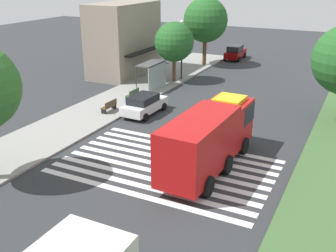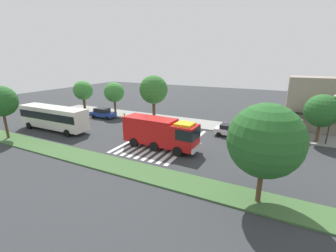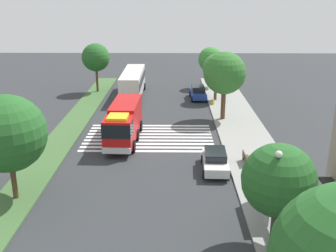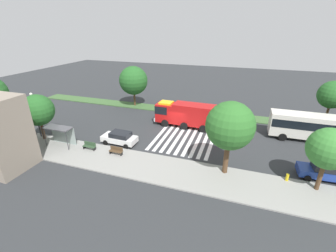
# 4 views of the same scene
# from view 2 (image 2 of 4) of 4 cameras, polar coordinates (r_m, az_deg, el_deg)

# --- Properties ---
(ground_plane) EXTENTS (120.00, 120.00, 0.00)m
(ground_plane) POSITION_cam_2_polar(r_m,az_deg,el_deg) (28.50, 2.39, -4.35)
(ground_plane) COLOR #2D3033
(sidewalk) EXTENTS (60.00, 5.09, 0.14)m
(sidewalk) POSITION_cam_2_polar(r_m,az_deg,el_deg) (36.89, 8.49, 0.47)
(sidewalk) COLOR gray
(sidewalk) RESTS_ON ground_plane
(median_strip) EXTENTS (60.00, 3.00, 0.14)m
(median_strip) POSITION_cam_2_polar(r_m,az_deg,el_deg) (21.72, -7.03, -11.21)
(median_strip) COLOR #3D6033
(median_strip) RESTS_ON ground_plane
(crosswalk) EXTENTS (7.65, 12.47, 0.01)m
(crosswalk) POSITION_cam_2_polar(r_m,az_deg,el_deg) (29.37, -1.38, -3.68)
(crosswalk) COLOR silver
(crosswalk) RESTS_ON ground_plane
(fire_truck) EXTENTS (9.23, 2.97, 3.52)m
(fire_truck) POSITION_cam_2_polar(r_m,az_deg,el_deg) (26.29, -1.55, -1.53)
(fire_truck) COLOR #B71414
(fire_truck) RESTS_ON ground_plane
(parked_car_west) EXTENTS (4.57, 2.24, 1.74)m
(parked_car_west) POSITION_cam_2_polar(r_m,az_deg,el_deg) (42.14, -15.97, 3.16)
(parked_car_west) COLOR navy
(parked_car_west) RESTS_ON ground_plane
(parked_car_mid) EXTENTS (4.52, 2.22, 1.61)m
(parked_car_mid) POSITION_cam_2_polar(r_m,az_deg,el_deg) (31.92, 15.53, -1.06)
(parked_car_mid) COLOR silver
(parked_car_mid) RESTS_ON ground_plane
(transit_bus) EXTENTS (11.55, 2.88, 3.47)m
(transit_bus) POSITION_cam_2_polar(r_m,az_deg,el_deg) (37.06, -26.74, 2.13)
(transit_bus) COLOR silver
(transit_bus) RESTS_ON ground_plane
(bus_stop_shelter) EXTENTS (3.50, 1.40, 2.46)m
(bus_stop_shelter) POSITION_cam_2_polar(r_m,az_deg,el_deg) (33.72, 27.64, 0.41)
(bus_stop_shelter) COLOR #4C4C51
(bus_stop_shelter) RESTS_ON sidewalk
(bench_near_shelter) EXTENTS (1.60, 0.50, 0.90)m
(bench_near_shelter) POSITION_cam_2_polar(r_m,az_deg,el_deg) (34.17, 20.69, -0.82)
(bench_near_shelter) COLOR #2D472D
(bench_near_shelter) RESTS_ON sidewalk
(bench_west_of_shelter) EXTENTS (1.60, 0.50, 0.90)m
(bench_west_of_shelter) POSITION_cam_2_polar(r_m,az_deg,el_deg) (34.68, 14.74, -0.04)
(bench_west_of_shelter) COLOR #4C3823
(bench_west_of_shelter) RESTS_ON sidewalk
(street_lamp) EXTENTS (0.36, 0.36, 6.03)m
(street_lamp) POSITION_cam_2_polar(r_m,az_deg,el_deg) (32.93, 35.68, 2.12)
(street_lamp) COLOR #2D2D30
(street_lamp) RESTS_ON sidewalk
(storefront_building) EXTENTS (8.81, 5.21, 7.67)m
(storefront_building) POSITION_cam_2_polar(r_m,az_deg,el_deg) (39.35, 33.81, 4.48)
(storefront_building) COLOR gray
(storefront_building) RESTS_ON ground_plane
(sidewalk_tree_far_west) EXTENTS (3.71, 3.71, 5.95)m
(sidewalk_tree_far_west) POSITION_cam_2_polar(r_m,az_deg,el_deg) (47.76, -20.47, 8.31)
(sidewalk_tree_far_west) COLOR #513823
(sidewalk_tree_far_west) RESTS_ON sidewalk
(sidewalk_tree_west) EXTENTS (3.57, 3.57, 5.99)m
(sidewalk_tree_west) POSITION_cam_2_polar(r_m,az_deg,el_deg) (42.50, -13.32, 8.17)
(sidewalk_tree_west) COLOR #513823
(sidewalk_tree_west) RESTS_ON sidewalk
(sidewalk_tree_center) EXTENTS (4.61, 4.61, 7.46)m
(sidewalk_tree_center) POSITION_cam_2_polar(r_m,az_deg,el_deg) (37.66, -3.62, 9.01)
(sidewalk_tree_center) COLOR #513823
(sidewalk_tree_center) RESTS_ON sidewalk
(sidewalk_tree_east) EXTENTS (3.97, 3.97, 5.96)m
(sidewalk_tree_east) POSITION_cam_2_polar(r_m,az_deg,el_deg) (33.10, 34.08, 3.14)
(sidewalk_tree_east) COLOR #513823
(sidewalk_tree_east) RESTS_ON sidewalk
(median_tree_far_west) EXTENTS (3.88, 3.88, 6.80)m
(median_tree_far_west) POSITION_cam_2_polar(r_m,az_deg,el_deg) (35.70, -36.29, 5.01)
(median_tree_far_west) COLOR #513823
(median_tree_far_west) RESTS_ON median_strip
(median_tree_west) EXTENTS (5.11, 5.11, 7.23)m
(median_tree_west) POSITION_cam_2_polar(r_m,az_deg,el_deg) (16.75, 23.13, -3.39)
(median_tree_west) COLOR #513823
(median_tree_west) RESTS_ON median_strip
(fire_hydrant) EXTENTS (0.28, 0.28, 0.70)m
(fire_hydrant) POSITION_cam_2_polar(r_m,az_deg,el_deg) (41.34, -10.85, 2.69)
(fire_hydrant) COLOR gold
(fire_hydrant) RESTS_ON sidewalk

